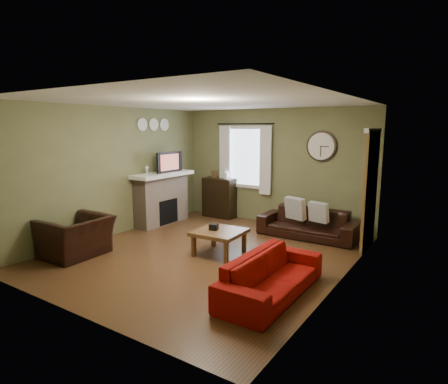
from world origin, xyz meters
The scene contains 31 objects.
floor centered at (0.00, 0.00, 0.00)m, with size 4.60×5.20×0.00m, color #4D2F19.
ceiling centered at (0.00, 0.00, 2.60)m, with size 4.60×5.20×0.00m, color white.
wall_left centered at (-2.30, 0.00, 1.30)m, with size 0.00×5.20×2.60m, color #676A43.
wall_right centered at (2.30, 0.00, 1.30)m, with size 0.00×5.20×2.60m, color #676A43.
wall_back centered at (0.00, 2.60, 1.30)m, with size 4.60×0.00×2.60m, color #676A43.
wall_front centered at (0.00, -2.60, 1.30)m, with size 4.60×0.00×2.60m, color #676A43.
fireplace centered at (-2.10, 1.15, 0.55)m, with size 0.40×1.40×1.10m, color gray.
firebox centered at (-1.91, 1.15, 0.30)m, with size 0.04×0.60×0.55m, color black.
mantel centered at (-2.07, 1.15, 1.14)m, with size 0.58×1.60×0.08m, color white.
tv centered at (-2.05, 1.30, 1.35)m, with size 0.60×0.08×0.35m, color black.
tv_screen centered at (-1.97, 1.30, 1.41)m, with size 0.02×0.62×0.36m, color #994C3F.
medallion_left centered at (-2.28, 0.80, 2.25)m, with size 0.28×0.28×0.03m, color white.
medallion_mid centered at (-2.28, 1.15, 2.25)m, with size 0.28×0.28×0.03m, color white.
medallion_right centered at (-2.28, 1.50, 2.25)m, with size 0.28×0.28×0.03m, color white.
window_pane centered at (-0.70, 2.58, 1.50)m, with size 1.00×0.02×1.30m, color silver, non-canonical shape.
curtain_rod centered at (-0.70, 2.48, 2.27)m, with size 0.03×0.03×1.50m, color black.
curtain_left centered at (-1.25, 2.48, 1.45)m, with size 0.28×0.04×1.55m, color silver.
curtain_right centered at (-0.15, 2.48, 1.45)m, with size 0.28×0.04×1.55m, color silver.
wall_clock centered at (1.10, 2.55, 1.80)m, with size 0.64×0.06×0.64m, color white, non-canonical shape.
door centered at (2.27, 1.85, 1.05)m, with size 0.05×0.90×2.10m, color brown.
bookshelf centered at (-1.36, 2.41, 0.48)m, with size 0.81×0.35×0.96m, color black, non-canonical shape.
book centered at (-1.48, 2.64, 0.96)m, with size 0.18×0.25×0.02m, color brown.
sofa_brown centered at (1.11, 1.94, 0.29)m, with size 1.95×0.76×0.57m, color black.
pillow_left centered at (0.81, 1.98, 0.55)m, with size 0.45×0.13×0.45m, color #9A9C9F.
pillow_right centered at (1.33, 1.90, 0.55)m, with size 0.39×0.12×0.39m, color #9A9C9F.
sofa_red centered at (1.67, -0.85, 0.27)m, with size 1.86×0.73×0.54m, color #7E0804.
armchair centered at (-1.80, -1.32, 0.34)m, with size 1.05×0.92×0.68m, color black.
coffee_table centered at (0.19, 0.11, 0.21)m, with size 0.80×0.80×0.43m, color brown, non-canonical shape.
tissue_box centered at (0.09, 0.09, 0.40)m, with size 0.14×0.14×0.11m, color black.
wine_glass_a centered at (-2.05, 0.65, 1.27)m, with size 0.06×0.06×0.18m, color white, non-canonical shape.
wine_glass_b centered at (-2.05, 0.68, 1.27)m, with size 0.06×0.06×0.18m, color white, non-canonical shape.
Camera 1 is at (3.71, -5.07, 2.17)m, focal length 30.00 mm.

